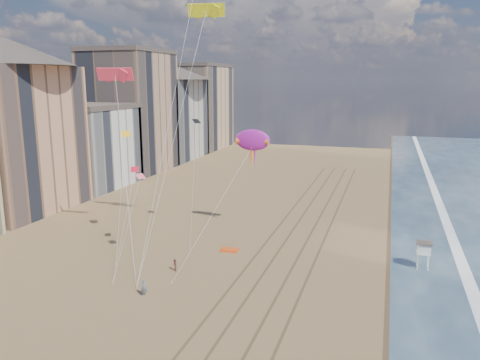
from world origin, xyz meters
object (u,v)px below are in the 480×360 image
show_kite (253,140)px  lifeguard_stand (424,248)px  kite_flyer_a (144,288)px  grounded_kite (229,250)px  kite_flyer_b (175,265)px

show_kite → lifeguard_stand: bearing=-17.3°
kite_flyer_a → lifeguard_stand: bearing=1.6°
grounded_kite → kite_flyer_b: 9.07m
grounded_kite → show_kite: bearing=83.9°
lifeguard_stand → kite_flyer_b: size_ratio=2.19×
kite_flyer_a → kite_flyer_b: (0.19, 6.75, -0.13)m
show_kite → kite_flyer_b: bearing=-104.5°
kite_flyer_a → kite_flyer_b: bearing=59.1°
grounded_kite → show_kite: 15.82m
show_kite → grounded_kite: bearing=-93.4°
show_kite → kite_flyer_a: 27.07m
show_kite → kite_flyer_a: bearing=-100.9°
lifeguard_stand → kite_flyer_a: 32.07m
grounded_kite → show_kite: (0.52, 8.62, 13.25)m
show_kite → kite_flyer_a: size_ratio=13.73×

